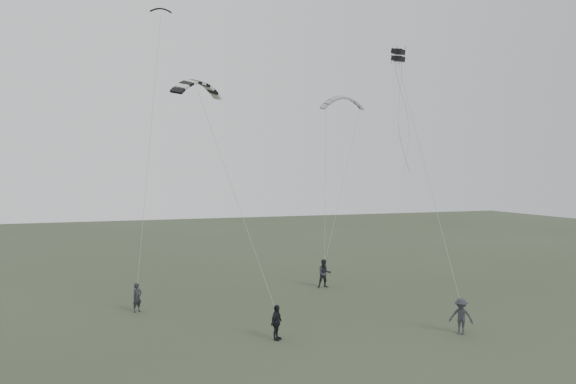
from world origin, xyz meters
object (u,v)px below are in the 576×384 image
object	(u,v)px
kite_dark_small	(161,9)
kite_box	(398,55)
flyer_right	(324,273)
flyer_left	(137,297)
flyer_center	(276,322)
kite_striped	(198,82)
flyer_far	(461,316)
kite_pale_large	(343,97)

from	to	relation	value
kite_dark_small	kite_box	world-z (taller)	kite_dark_small
flyer_right	flyer_left	bearing A→B (deg)	-157.93
flyer_center	kite_box	size ratio (longest dim) A/B	2.31
flyer_right	kite_dark_small	bearing A→B (deg)	-177.77
flyer_center	kite_dark_small	world-z (taller)	kite_dark_small
kite_box	kite_dark_small	bearing A→B (deg)	121.11
flyer_right	kite_striped	xyz separation A→B (m)	(-9.80, -5.42, 11.91)
kite_dark_small	kite_striped	bearing A→B (deg)	-75.15
flyer_far	kite_striped	size ratio (longest dim) A/B	0.57
flyer_left	flyer_right	size ratio (longest dim) A/B	0.85
kite_box	flyer_right	bearing A→B (deg)	89.07
kite_pale_large	kite_striped	bearing A→B (deg)	-138.40
flyer_right	kite_box	distance (m)	15.42
kite_dark_small	flyer_far	bearing A→B (deg)	-41.93
flyer_far	kite_box	xyz separation A→B (m)	(1.18, 8.19, 14.52)
flyer_far	kite_box	world-z (taller)	kite_box
kite_box	flyer_far	bearing A→B (deg)	-134.00
kite_pale_large	flyer_center	bearing A→B (deg)	-119.43
kite_pale_large	kite_striped	world-z (taller)	kite_pale_large
kite_striped	flyer_left	bearing A→B (deg)	106.91
kite_dark_small	kite_pale_large	size ratio (longest dim) A/B	0.40
flyer_center	flyer_far	distance (m)	9.18
flyer_far	kite_pale_large	bearing A→B (deg)	128.99
flyer_far	kite_pale_large	xyz separation A→B (m)	(1.30, 16.59, 12.92)
flyer_right	kite_striped	distance (m)	16.35
flyer_left	kite_box	world-z (taller)	kite_box
flyer_center	kite_striped	world-z (taller)	kite_striped
flyer_left	kite_box	xyz separation A→B (m)	(15.95, -1.75, 14.58)
kite_striped	flyer_far	bearing A→B (deg)	-63.19
kite_dark_small	kite_box	distance (m)	15.53
flyer_right	flyer_center	world-z (taller)	flyer_right
flyer_left	kite_dark_small	size ratio (longest dim) A/B	1.22
kite_pale_large	kite_striped	xyz separation A→B (m)	(-13.01, -9.37, -0.92)
kite_striped	flyer_center	bearing A→B (deg)	-92.75
flyer_center	flyer_far	size ratio (longest dim) A/B	0.95
flyer_left	kite_striped	distance (m)	12.73
flyer_far	flyer_right	bearing A→B (deg)	142.08
flyer_left	flyer_far	bearing A→B (deg)	-68.63
flyer_right	kite_dark_small	distance (m)	20.76
flyer_right	kite_box	xyz separation A→B (m)	(3.10, -4.46, 14.43)
flyer_left	kite_striped	size ratio (longest dim) A/B	0.54
kite_pale_large	kite_box	bearing A→B (deg)	-84.91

